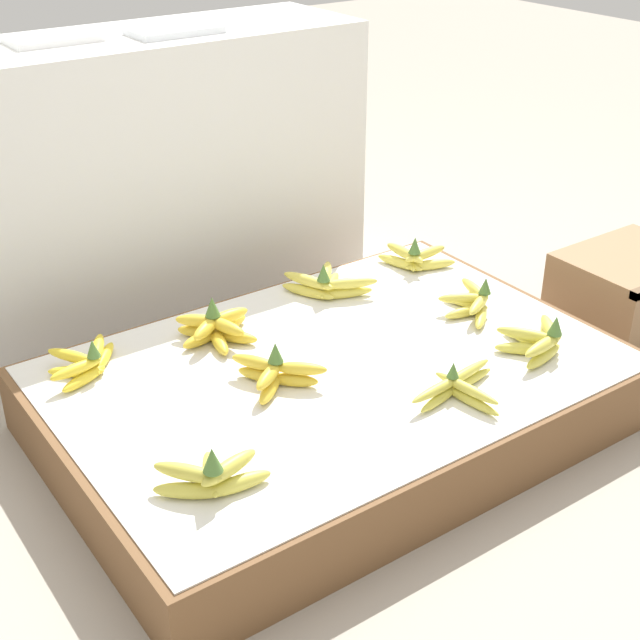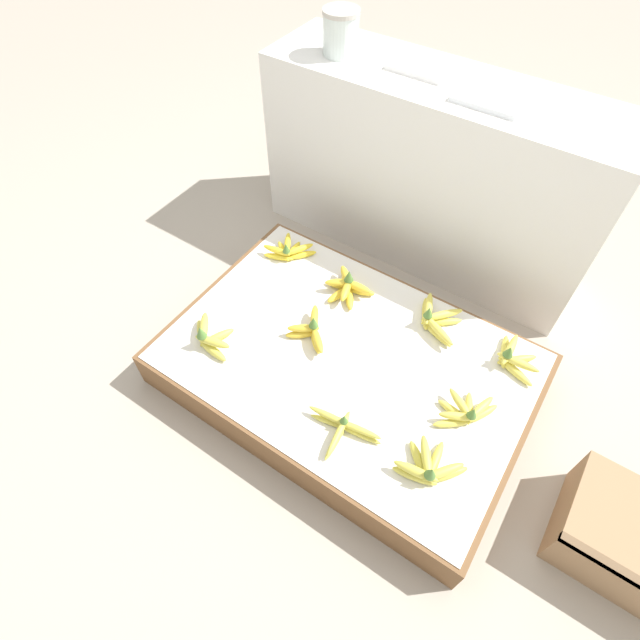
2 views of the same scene
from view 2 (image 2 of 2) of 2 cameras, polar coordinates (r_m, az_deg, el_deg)
name	(u,v)px [view 2 (image 2 of 2)]	position (r m, az deg, el deg)	size (l,w,h in m)	color
ground_plane	(346,380)	(1.93, 3.00, -6.89)	(10.00, 10.00, 0.00)	#A89E8E
display_platform	(347,369)	(1.86, 3.10, -5.56)	(1.28, 0.87, 0.17)	brown
back_vendor_table	(430,174)	(2.22, 12.43, 16.03)	(1.42, 0.40, 0.78)	white
wooden_crate	(629,540)	(1.84, 31.81, -20.57)	(0.38, 0.31, 0.20)	#997551
banana_bunch_front_left	(209,338)	(1.84, -12.59, -1.97)	(0.21, 0.14, 0.11)	gold
banana_bunch_front_midright	(343,428)	(1.63, 2.62, -12.24)	(0.26, 0.18, 0.08)	gold
banana_bunch_front_right	(429,468)	(1.60, 12.34, -16.17)	(0.21, 0.18, 0.10)	gold
banana_bunch_middle_midleft	(311,330)	(1.82, -1.00, -1.17)	(0.18, 0.19, 0.11)	gold
banana_bunch_middle_right	(466,412)	(1.71, 16.32, -10.04)	(0.18, 0.20, 0.10)	#DBCC4C
banana_bunch_back_left	(288,251)	(2.11, -3.63, 7.90)	(0.20, 0.16, 0.09)	yellow
banana_bunch_back_midleft	(347,287)	(1.96, 3.13, 3.83)	(0.20, 0.18, 0.11)	gold
banana_bunch_back_midright	(435,320)	(1.90, 13.02, 0.05)	(0.21, 0.20, 0.10)	#DBCC4C
banana_bunch_back_right	(513,358)	(1.88, 21.16, -4.09)	(0.17, 0.17, 0.10)	#DBCC4C
glass_jar	(341,32)	(2.14, 2.38, 30.03)	(0.14, 0.14, 0.16)	silver
foam_tray_white	(420,67)	(2.08, 11.36, 26.46)	(0.22, 0.14, 0.02)	white
foam_tray_dark	(489,100)	(1.93, 18.76, 22.75)	(0.23, 0.14, 0.02)	white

